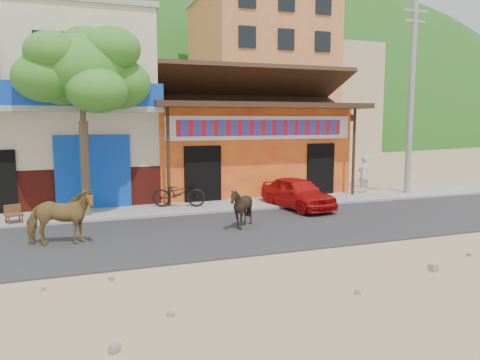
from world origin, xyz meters
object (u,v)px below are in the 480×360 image
at_px(tree, 83,121).
at_px(cow_tan, 61,217).
at_px(utility_pole, 411,96).
at_px(scooter, 179,193).
at_px(red_car, 297,193).
at_px(cow_dark, 241,208).
at_px(pedestrian, 363,174).
at_px(cafe_chair_right, 14,206).

height_order(tree, cow_tan, tree).
bearing_deg(utility_pole, tree, -179.10).
xyz_separation_m(cow_tan, scooter, (3.84, 3.66, -0.13)).
distance_m(cow_tan, red_car, 8.12).
bearing_deg(scooter, cow_dark, -144.73).
xyz_separation_m(red_car, scooter, (-3.94, 1.36, 0.01)).
height_order(utility_pole, red_car, utility_pole).
bearing_deg(red_car, utility_pole, 3.49).
distance_m(cow_tan, pedestrian, 12.51).
bearing_deg(scooter, pedestrian, -67.74).
relative_size(tree, cow_dark, 5.01).
xyz_separation_m(cow_tan, cafe_chair_right, (-1.34, 2.80, -0.12)).
bearing_deg(utility_pole, red_car, -168.22).
height_order(cow_tan, pedestrian, pedestrian).
distance_m(cow_dark, pedestrian, 8.00).
height_order(pedestrian, cafe_chair_right, pedestrian).
height_order(cow_tan, red_car, cow_tan).
height_order(utility_pole, cafe_chair_right, utility_pole).
relative_size(red_car, cafe_chair_right, 3.29).
bearing_deg(tree, cafe_chair_right, -166.44).
bearing_deg(tree, red_car, -8.08).
bearing_deg(cafe_chair_right, utility_pole, -14.39).
bearing_deg(tree, scooter, 6.68).
distance_m(utility_pole, cow_tan, 14.38).
bearing_deg(cafe_chair_right, red_car, -20.22).
distance_m(scooter, cafe_chair_right, 5.24).
relative_size(utility_pole, pedestrian, 5.17).
distance_m(utility_pole, scooter, 10.32).
relative_size(cow_dark, pedestrian, 0.77).
xyz_separation_m(utility_pole, cafe_chair_right, (-14.87, -0.70, -3.50)).
bearing_deg(cow_tan, utility_pole, -69.70).
xyz_separation_m(cow_dark, scooter, (-1.03, 3.50, -0.03)).
bearing_deg(scooter, utility_pole, -72.10).
xyz_separation_m(red_car, pedestrian, (4.03, 1.84, 0.30)).
bearing_deg(utility_pole, pedestrian, 159.78).
bearing_deg(utility_pole, scooter, 179.04).
distance_m(tree, cow_dark, 5.75).
bearing_deg(cow_dark, scooter, -169.16).
relative_size(cow_tan, scooter, 0.90).
bearing_deg(scooter, red_car, -90.20).
distance_m(scooter, pedestrian, 7.99).
height_order(tree, utility_pole, utility_pole).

